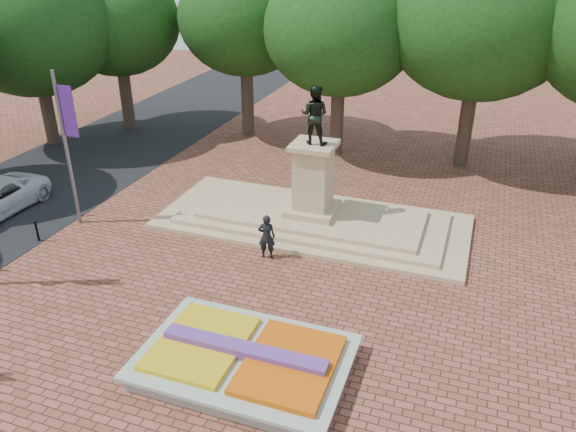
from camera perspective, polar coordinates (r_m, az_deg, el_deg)
name	(u,v)px	position (r m, az deg, el deg)	size (l,w,h in m)	color
ground	(242,325)	(19.59, -4.73, -10.94)	(90.00, 90.00, 0.00)	brown
asphalt_street	(7,203)	(31.23, -26.66, 1.22)	(9.00, 90.00, 0.02)	black
flower_bed	(245,360)	(17.61, -4.36, -14.39)	(6.30, 4.30, 0.91)	gray
monument	(313,206)	(25.54, 2.51, 0.99)	(14.00, 6.00, 6.40)	tan
tree_row_back	(410,43)	(32.75, 12.33, 16.81)	(44.80, 8.80, 10.43)	#392B1F
pedestrian	(267,236)	(22.81, -2.18, -2.09)	(0.70, 0.46, 1.93)	black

